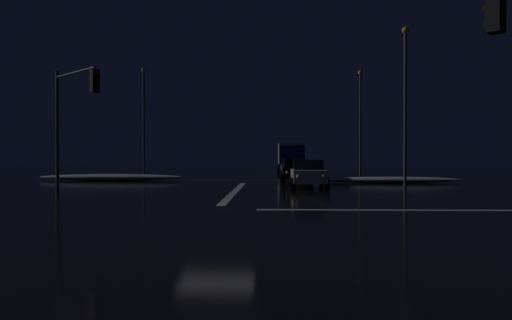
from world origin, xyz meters
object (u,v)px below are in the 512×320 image
(sedan_blue, at_px, (291,167))
(streetlamp_right_far, at_px, (360,115))
(box_truck, at_px, (290,156))
(sedan_gray, at_px, (293,168))
(sedan_black, at_px, (296,170))
(sedan_white, at_px, (308,173))
(traffic_signal_nw, at_px, (72,106))
(streetlamp_left_far, at_px, (144,114))
(streetlamp_right_near, at_px, (405,95))

(sedan_blue, relative_size, streetlamp_right_far, 0.45)
(sedan_blue, xyz_separation_m, box_truck, (0.23, 7.02, 0.91))
(streetlamp_right_far, bearing_deg, sedan_blue, -168.89)
(sedan_blue, distance_m, box_truck, 7.09)
(sedan_gray, distance_m, streetlamp_right_far, 10.66)
(box_truck, bearing_deg, sedan_black, -90.95)
(sedan_white, height_order, traffic_signal_nw, traffic_signal_nw)
(sedan_blue, bearing_deg, streetlamp_left_far, 174.70)
(sedan_white, distance_m, streetlamp_right_near, 8.11)
(sedan_black, height_order, box_truck, box_truck)
(streetlamp_right_far, bearing_deg, streetlamp_left_far, 180.00)
(traffic_signal_nw, relative_size, streetlamp_left_far, 0.62)
(streetlamp_right_near, bearing_deg, sedan_white, -156.73)
(streetlamp_left_far, bearing_deg, sedan_black, -43.35)
(sedan_gray, bearing_deg, traffic_signal_nw, -126.80)
(sedan_white, height_order, sedan_black, same)
(sedan_blue, xyz_separation_m, streetlamp_right_near, (6.39, -14.75, 4.71))
(sedan_black, bearing_deg, streetlamp_right_far, 63.00)
(streetlamp_right_near, bearing_deg, box_truck, 105.82)
(sedan_black, bearing_deg, sedan_blue, 89.60)
(sedan_blue, height_order, box_truck, box_truck)
(sedan_white, height_order, box_truck, box_truck)
(traffic_signal_nw, height_order, streetlamp_right_near, streetlamp_right_near)
(sedan_black, relative_size, streetlamp_right_far, 0.45)
(traffic_signal_nw, xyz_separation_m, streetlamp_right_near, (17.94, 6.49, 1.25))
(sedan_black, distance_m, box_truck, 18.49)
(sedan_white, xyz_separation_m, streetlamp_right_far, (6.07, 18.61, 4.69))
(sedan_gray, distance_m, traffic_signal_nw, 19.53)
(traffic_signal_nw, bearing_deg, sedan_blue, 61.47)
(sedan_white, relative_size, sedan_blue, 1.00)
(sedan_white, xyz_separation_m, sedan_black, (-0.40, 5.91, 0.00))
(sedan_black, xyz_separation_m, box_truck, (0.31, 18.47, 0.91))
(sedan_blue, xyz_separation_m, traffic_signal_nw, (-11.54, -21.23, 3.46))
(streetlamp_right_far, bearing_deg, sedan_gray, -132.14)
(traffic_signal_nw, bearing_deg, box_truck, 67.39)
(sedan_white, relative_size, traffic_signal_nw, 0.70)
(streetlamp_left_far, bearing_deg, traffic_signal_nw, -84.94)
(sedan_blue, bearing_deg, streetlamp_right_near, -66.56)
(streetlamp_left_far, relative_size, streetlamp_right_far, 1.03)
(traffic_signal_nw, distance_m, streetlamp_left_far, 22.62)
(sedan_gray, xyz_separation_m, box_truck, (0.25, 12.87, 0.91))
(sedan_white, distance_m, sedan_black, 5.92)
(streetlamp_right_near, bearing_deg, sedan_gray, 125.80)
(box_truck, height_order, streetlamp_right_far, streetlamp_right_far)
(sedan_black, height_order, sedan_blue, same)
(box_truck, bearing_deg, sedan_blue, -91.84)
(sedan_white, distance_m, traffic_signal_nw, 12.96)
(streetlamp_left_far, distance_m, streetlamp_right_near, 25.55)
(sedan_blue, relative_size, streetlamp_left_far, 0.44)
(sedan_white, relative_size, streetlamp_left_far, 0.44)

